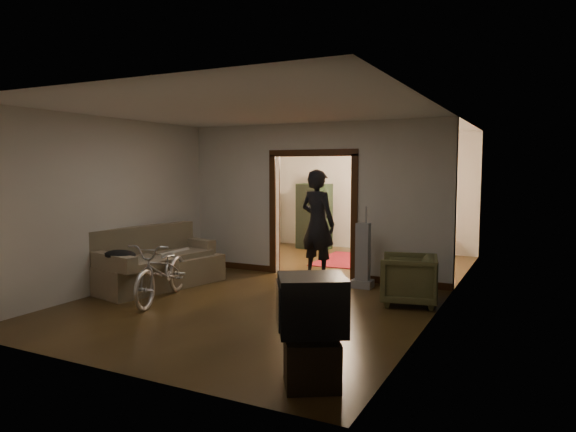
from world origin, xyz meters
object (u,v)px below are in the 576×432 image
Objects in this scene: sofa at (158,257)px; bicycle at (163,271)px; locker at (314,216)px; desk at (412,239)px; person at (318,223)px; armchair at (409,279)px.

sofa is 1.26× the size of bicycle.
sofa is 0.97m from bicycle.
locker reaches higher than desk.
bicycle is at bearing -84.49° from locker.
sofa reaches higher than desk.
person reaches higher than desk.
locker is at bearing -50.31° from person.
armchair is 4.33m from desk.
sofa is 2.71× the size of armchair.
armchair is (4.03, 0.76, -0.13)m from sofa.
armchair is at bearing 163.99° from person.
person is at bearing -132.88° from armchair.
armchair is 2.36m from person.
sofa is 1.35× the size of locker.
locker is 1.61× the size of desk.
desk reaches higher than armchair.
desk is at bearing 50.78° from bicycle.
sofa is at bearing -92.43° from locker.
armchair is 5.34m from locker.
person is (-1.95, 1.17, 0.62)m from armchair.
armchair is at bearing 23.26° from sofa.
bicycle is at bearing -78.53° from armchair.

